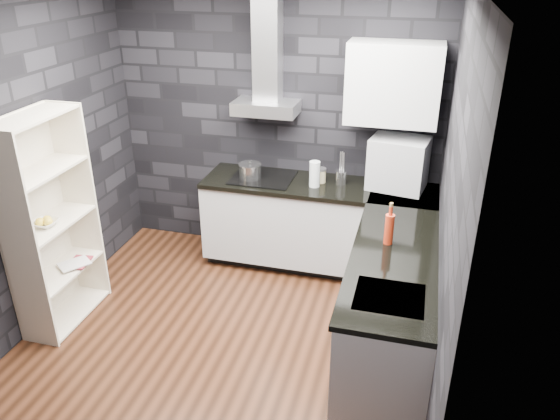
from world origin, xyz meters
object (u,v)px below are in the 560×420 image
at_px(glass_vase, 315,174).
at_px(utensil_crock, 341,178).
at_px(storage_jar, 320,176).
at_px(appliance_garage, 398,164).
at_px(red_bottle, 389,229).
at_px(pot, 250,171).
at_px(fruit_bowl, 45,223).
at_px(bookshelf, 51,223).

height_order(glass_vase, utensil_crock, glass_vase).
xyz_separation_m(storage_jar, appliance_garage, (0.70, 0.06, 0.16)).
xyz_separation_m(storage_jar, utensil_crock, (0.20, 0.00, 0.00)).
height_order(appliance_garage, red_bottle, appliance_garage).
distance_m(pot, fruit_bowl, 1.88).
height_order(pot, fruit_bowl, pot).
relative_size(glass_vase, storage_jar, 1.97).
height_order(pot, red_bottle, red_bottle).
bearing_deg(red_bottle, appliance_garage, 91.02).
bearing_deg(red_bottle, bookshelf, -171.97).
height_order(storage_jar, utensil_crock, utensil_crock).
bearing_deg(appliance_garage, utensil_crock, -164.49).
relative_size(glass_vase, utensil_crock, 1.88).
bearing_deg(red_bottle, fruit_bowl, -170.53).
bearing_deg(bookshelf, storage_jar, 44.43).
relative_size(glass_vase, bookshelf, 0.13).
bearing_deg(glass_vase, fruit_bowl, -144.06).
bearing_deg(bookshelf, red_bottle, 16.12).
xyz_separation_m(utensil_crock, bookshelf, (-2.12, -1.42, -0.06)).
relative_size(pot, storage_jar, 1.71).
height_order(pot, utensil_crock, pot).
xyz_separation_m(pot, glass_vase, (0.63, -0.02, 0.05)).
xyz_separation_m(utensil_crock, appliance_garage, (0.51, 0.05, 0.16)).
height_order(red_bottle, bookshelf, bookshelf).
distance_m(glass_vase, utensil_crock, 0.26).
bearing_deg(appliance_garage, fruit_bowl, -140.17).
bearing_deg(fruit_bowl, bookshelf, 90.00).
bearing_deg(storage_jar, fruit_bowl, -142.36).
xyz_separation_m(pot, utensil_crock, (0.86, 0.10, -0.01)).
xyz_separation_m(glass_vase, fruit_bowl, (-1.89, -1.37, -0.08)).
distance_m(bookshelf, fruit_bowl, 0.08).
relative_size(storage_jar, bookshelf, 0.07).
height_order(utensil_crock, appliance_garage, appliance_garage).
distance_m(pot, red_bottle, 1.69).
relative_size(pot, red_bottle, 0.90).
distance_m(storage_jar, bookshelf, 2.39).
bearing_deg(appliance_garage, glass_vase, -157.39).
bearing_deg(red_bottle, utensil_crock, 116.79).
bearing_deg(pot, fruit_bowl, -132.08).
bearing_deg(storage_jar, glass_vase, -106.52).
bearing_deg(fruit_bowl, red_bottle, 9.47).
xyz_separation_m(pot, storage_jar, (0.67, 0.09, -0.01)).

